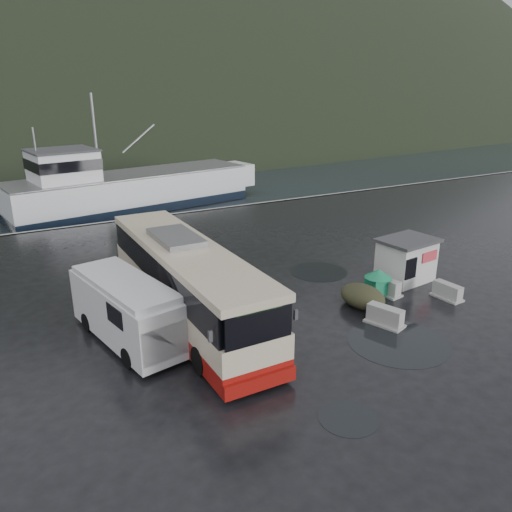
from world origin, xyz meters
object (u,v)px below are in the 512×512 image
jersey_barrier_c (385,294)px  fishing_trawler (133,194)px  waste_bin_left (259,317)px  dome_tent (362,306)px  ticket_kiosk (404,280)px  jersey_barrier_b (384,324)px  coach_bus (189,319)px  white_van (130,340)px  waste_bin_right (377,295)px  jersey_barrier_a (446,298)px

jersey_barrier_c → fishing_trawler: 29.93m
waste_bin_left → dome_tent: size_ratio=0.59×
ticket_kiosk → jersey_barrier_b: bearing=-149.7°
coach_bus → ticket_kiosk: size_ratio=4.42×
white_van → coach_bus: bearing=0.7°
coach_bus → waste_bin_left: coach_bus is taller
fishing_trawler → jersey_barrier_b: bearing=-95.3°
dome_tent → fishing_trawler: fishing_trawler is taller
waste_bin_right → fishing_trawler: fishing_trawler is taller
white_van → dome_tent: 10.84m
coach_bus → jersey_barrier_a: size_ratio=8.56×
waste_bin_left → jersey_barrier_c: bearing=-6.4°
dome_tent → jersey_barrier_c: size_ratio=1.55×
white_van → waste_bin_left: (5.76, -0.62, 0.00)m
dome_tent → jersey_barrier_b: (-0.39, -1.99, 0.00)m
jersey_barrier_a → white_van: bearing=167.8°
ticket_kiosk → jersey_barrier_a: size_ratio=1.94×
coach_bus → jersey_barrier_b: size_ratio=7.79×
white_van → ticket_kiosk: bearing=-13.4°
waste_bin_right → fishing_trawler: bearing=98.5°
dome_tent → jersey_barrier_b: size_ratio=1.50×
jersey_barrier_c → fishing_trawler: (-4.84, 29.53, 0.00)m
white_van → jersey_barrier_c: size_ratio=3.93×
jersey_barrier_c → dome_tent: bearing=-163.6°
ticket_kiosk → jersey_barrier_b: ticket_kiosk is taller
jersey_barrier_a → waste_bin_right: bearing=144.6°
waste_bin_left → dome_tent: 5.07m
coach_bus → jersey_barrier_b: (7.43, -4.57, 0.00)m
waste_bin_left → jersey_barrier_b: (4.51, -3.33, 0.00)m
jersey_barrier_a → jersey_barrier_c: jersey_barrier_c is taller
jersey_barrier_c → jersey_barrier_b: bearing=-132.5°
waste_bin_left → jersey_barrier_b: bearing=-36.4°
coach_bus → white_van: bearing=-168.4°
fishing_trawler → waste_bin_right: bearing=-91.2°
jersey_barrier_b → waste_bin_right: bearing=54.5°
jersey_barrier_a → waste_bin_left: bearing=164.0°
coach_bus → waste_bin_right: 9.53m
coach_bus → fishing_trawler: size_ratio=0.49×
white_van → waste_bin_right: (12.18, -1.28, 0.00)m
waste_bin_left → ticket_kiosk: size_ratio=0.50×
waste_bin_right → ticket_kiosk: 2.74m
white_van → jersey_barrier_a: size_ratio=4.20×
waste_bin_left → waste_bin_right: size_ratio=1.11×
ticket_kiosk → coach_bus: bearing=167.5°
waste_bin_right → fishing_trawler: size_ratio=0.05×
waste_bin_left → jersey_barrier_a: waste_bin_left is taller
coach_bus → white_van: size_ratio=2.04×
fishing_trawler → coach_bus: bearing=-109.9°
jersey_barrier_b → jersey_barrier_c: jersey_barrier_b is taller
coach_bus → jersey_barrier_a: 12.70m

